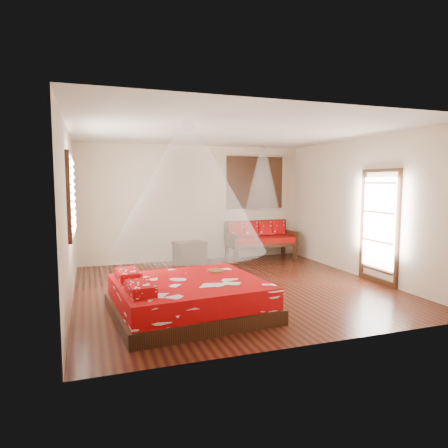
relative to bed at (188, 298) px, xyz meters
The scene contains 10 objects.
room 2.03m from the bed, 47.01° to the left, with size 5.54×5.54×2.84m.
bed is the anchor object (origin of this frame).
daybed 4.53m from the bed, 52.73° to the left, with size 1.70×0.75×0.94m.
storage_chest 3.79m from the bed, 75.57° to the left, with size 0.82×0.67×0.50m.
shutter_panel 5.07m from the bed, 55.19° to the left, with size 1.52×0.06×1.32m.
window_left 2.57m from the bed, 137.90° to the left, with size 0.10×1.74×1.34m.
glazed_door 3.99m from the bed, ahead, with size 0.08×1.02×2.16m.
wine_tray 0.77m from the bed, 37.74° to the left, with size 0.27×0.27×0.22m.
mosquito_net_main 1.60m from the bed, ahead, with size 2.20×2.20×1.80m, color white.
mosquito_net_daybed 4.75m from the bed, 51.73° to the left, with size 0.83×0.83×1.50m, color white.
Camera 1 is at (-2.47, -6.70, 1.91)m, focal length 32.00 mm.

